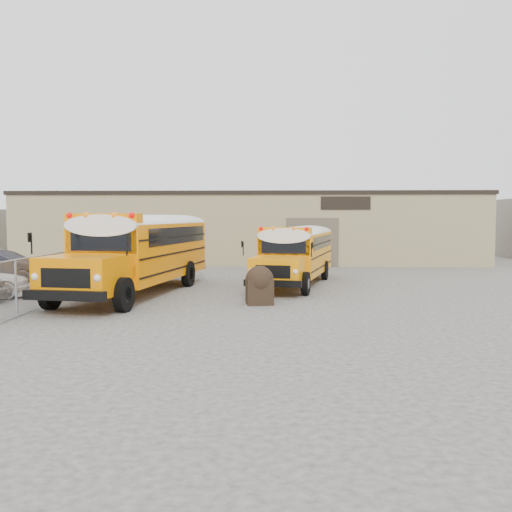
{
  "coord_description": "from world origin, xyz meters",
  "views": [
    {
      "loc": [
        1.98,
        -19.85,
        3.1
      ],
      "look_at": [
        1.11,
        1.63,
        1.6
      ],
      "focal_mm": 40.0,
      "sensor_mm": 36.0,
      "label": 1
    }
  ],
  "objects_px": {
    "car_dark": "(1,267)",
    "school_bus_right": "(314,244)",
    "school_bus_left": "(190,240)",
    "tarp_bundle": "(259,285)"
  },
  "relations": [
    {
      "from": "car_dark",
      "to": "school_bus_right",
      "type": "bearing_deg",
      "value": -70.54
    },
    {
      "from": "school_bus_right",
      "to": "school_bus_left",
      "type": "bearing_deg",
      "value": -162.19
    },
    {
      "from": "school_bus_right",
      "to": "tarp_bundle",
      "type": "distance_m",
      "value": 12.0
    },
    {
      "from": "school_bus_right",
      "to": "car_dark",
      "type": "height_order",
      "value": "school_bus_right"
    },
    {
      "from": "school_bus_left",
      "to": "tarp_bundle",
      "type": "xyz_separation_m",
      "value": [
        3.97,
        -9.55,
        -1.17
      ]
    },
    {
      "from": "tarp_bundle",
      "to": "car_dark",
      "type": "bearing_deg",
      "value": 154.13
    },
    {
      "from": "school_bus_left",
      "to": "car_dark",
      "type": "xyz_separation_m",
      "value": [
        -8.24,
        -3.63,
        -1.12
      ]
    },
    {
      "from": "school_bus_right",
      "to": "tarp_bundle",
      "type": "relative_size",
      "value": 6.88
    },
    {
      "from": "school_bus_right",
      "to": "tarp_bundle",
      "type": "height_order",
      "value": "school_bus_right"
    },
    {
      "from": "school_bus_left",
      "to": "tarp_bundle",
      "type": "distance_m",
      "value": 10.41
    }
  ]
}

